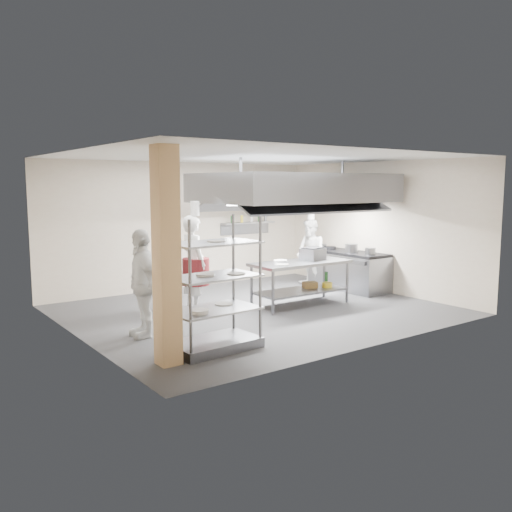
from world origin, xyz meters
TOP-DOWN VIEW (x-y plane):
  - floor at (0.00, 0.00)m, footprint 7.00×7.00m
  - ceiling at (0.00, 0.00)m, footprint 7.00×7.00m
  - wall_back at (0.00, 3.00)m, footprint 7.00×0.00m
  - wall_left at (-3.50, 0.00)m, footprint 0.00×6.00m
  - wall_right at (3.50, 0.00)m, footprint 0.00×6.00m
  - column at (-2.90, -1.90)m, footprint 0.30×0.30m
  - exhaust_hood at (1.30, 0.40)m, footprint 4.00×2.50m
  - hood_strip_a at (0.40, 0.40)m, footprint 1.60×0.12m
  - hood_strip_b at (2.20, 0.40)m, footprint 1.60×0.12m
  - wall_shelf at (1.80, 2.84)m, footprint 1.50×0.28m
  - island at (1.00, -0.15)m, footprint 2.13×0.91m
  - island_worktop at (1.00, -0.15)m, footprint 2.13×0.91m
  - island_undershelf at (1.00, -0.15)m, footprint 1.96×0.82m
  - pass_rack at (-2.03, -1.70)m, footprint 1.38×0.85m
  - cooking_range at (3.08, 0.50)m, footprint 0.80×2.00m
  - range_top at (3.08, 0.50)m, footprint 0.78×1.96m
  - chef_head at (-1.02, 0.71)m, footprint 0.45×0.69m
  - chef_line at (2.60, 1.33)m, footprint 0.69×0.85m
  - chef_plating at (-2.60, -0.40)m, footprint 0.57×1.09m
  - griddle at (1.40, -0.08)m, footprint 0.55×0.47m
  - wicker_basket at (1.31, -0.10)m, footprint 0.34×0.29m
  - stockpot at (2.97, 0.33)m, footprint 0.30×0.30m
  - plate_stack at (-2.03, -1.70)m, footprint 0.28×0.28m

SIDE VIEW (x-z plane):
  - floor at x=0.00m, z-range 0.00..0.00m
  - island_undershelf at x=1.00m, z-range 0.28..0.32m
  - wicker_basket at x=1.31m, z-range 0.32..0.45m
  - cooking_range at x=3.08m, z-range 0.00..0.84m
  - island at x=1.00m, z-range 0.00..0.91m
  - plate_stack at x=-2.03m, z-range 0.61..0.67m
  - chef_line at x=2.60m, z-range 0.00..1.64m
  - range_top at x=3.08m, z-range 0.84..0.90m
  - island_worktop at x=1.00m, z-range 0.85..0.91m
  - chef_plating at x=-2.60m, z-range 0.00..1.77m
  - chef_head at x=-1.02m, z-range 0.00..1.88m
  - stockpot at x=2.97m, z-range 0.90..1.11m
  - pass_rack at x=-2.03m, z-range 0.00..2.01m
  - griddle at x=1.40m, z-range 0.91..1.14m
  - wall_back at x=0.00m, z-range -2.00..5.00m
  - wall_left at x=-3.50m, z-range -1.50..4.50m
  - wall_right at x=3.50m, z-range -1.50..4.50m
  - column at x=-2.90m, z-range 0.00..3.00m
  - wall_shelf at x=1.80m, z-range 1.48..1.52m
  - hood_strip_a at x=0.40m, z-range 2.06..2.10m
  - hood_strip_b at x=2.20m, z-range 2.06..2.10m
  - exhaust_hood at x=1.30m, z-range 2.10..2.70m
  - ceiling at x=0.00m, z-range 3.00..3.00m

